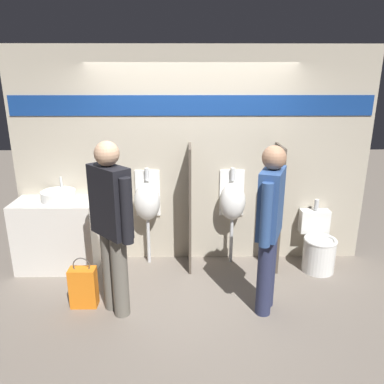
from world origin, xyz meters
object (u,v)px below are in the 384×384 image
at_px(urinal_far, 232,201).
at_px(person_in_vest, 270,224).
at_px(person_with_lanyard, 112,223).
at_px(cell_phone, 75,203).
at_px(shopping_bag, 83,287).
at_px(toilet, 318,247).
at_px(urinal_near_counter, 147,202).
at_px(sink_basin, 58,195).

relative_size(urinal_far, person_in_vest, 0.72).
distance_m(person_in_vest, person_with_lanyard, 1.55).
xyz_separation_m(cell_phone, shopping_bag, (0.24, -0.74, -0.67)).
relative_size(toilet, person_with_lanyard, 0.48).
height_order(urinal_near_counter, urinal_far, same).
distance_m(urinal_near_counter, person_with_lanyard, 1.10).
xyz_separation_m(sink_basin, shopping_bag, (0.48, -0.90, -0.73)).
xyz_separation_m(cell_phone, person_with_lanyard, (0.60, -0.83, 0.09)).
bearing_deg(person_with_lanyard, urinal_far, -95.62).
relative_size(urinal_near_counter, person_in_vest, 0.72).
xyz_separation_m(sink_basin, cell_phone, (0.24, -0.15, -0.05)).
distance_m(sink_basin, cell_phone, 0.29).
distance_m(sink_basin, person_with_lanyard, 1.30).
height_order(cell_phone, person_with_lanyard, person_with_lanyard).
bearing_deg(urinal_far, toilet, -10.05).
height_order(urinal_near_counter, person_in_vest, person_in_vest).
distance_m(sink_basin, shopping_bag, 1.25).
relative_size(cell_phone, shopping_bag, 0.25).
bearing_deg(cell_phone, person_with_lanyard, -54.12).
xyz_separation_m(cell_phone, toilet, (2.98, 0.04, -0.61)).
bearing_deg(cell_phone, urinal_far, 6.88).
bearing_deg(urinal_far, shopping_bag, -149.72).
bearing_deg(sink_basin, urinal_far, 2.03).
distance_m(urinal_far, person_in_vest, 1.08).
distance_m(cell_phone, person_with_lanyard, 1.03).
xyz_separation_m(toilet, shopping_bag, (-2.74, -0.78, -0.07)).
bearing_deg(shopping_bag, cell_phone, 107.73).
bearing_deg(urinal_far, sink_basin, -177.97).
distance_m(person_with_lanyard, shopping_bag, 0.85).
xyz_separation_m(cell_phone, urinal_far, (1.90, 0.23, -0.06)).
relative_size(urinal_near_counter, urinal_far, 1.00).
relative_size(person_in_vest, person_with_lanyard, 0.97).
bearing_deg(shopping_bag, urinal_far, 30.28).
height_order(urinal_near_counter, toilet, urinal_near_counter).
distance_m(cell_phone, shopping_bag, 1.03).
distance_m(cell_phone, toilet, 3.04).
bearing_deg(person_in_vest, cell_phone, 90.71).
bearing_deg(toilet, cell_phone, -179.24).
height_order(person_in_vest, shopping_bag, person_in_vest).
relative_size(urinal_far, shopping_bag, 2.21).
bearing_deg(urinal_near_counter, sink_basin, -175.95).
bearing_deg(cell_phone, toilet, 0.76).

